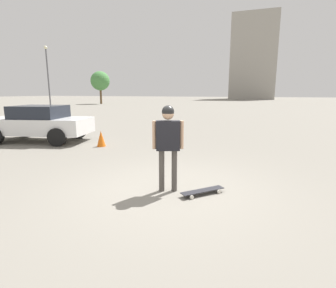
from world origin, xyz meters
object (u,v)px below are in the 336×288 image
Objects in this scene: person at (168,137)px; traffic_cone at (101,139)px; car_parked_near at (39,123)px; skateboard at (203,191)px.

person reaches higher than traffic_cone.
skateboard is at bearing 142.75° from car_parked_near.
person is at bearing 140.26° from car_parked_near.
traffic_cone is (3.84, -3.37, -0.82)m from person.
skateboard is 5.64m from traffic_cone.
skateboard is at bearing -17.12° from person.
car_parked_near is 2.99m from traffic_cone.
skateboard is 1.36× the size of traffic_cone.
car_parked_near reaches higher than traffic_cone.
traffic_cone is (4.55, -3.32, 0.22)m from skateboard.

